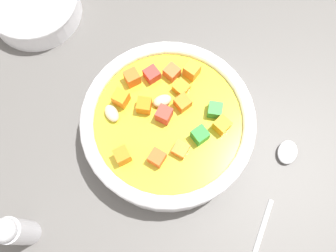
{
  "coord_description": "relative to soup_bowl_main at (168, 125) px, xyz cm",
  "views": [
    {
      "loc": [
        -9.35,
        10.58,
        45.62
      ],
      "look_at": [
        0.0,
        0.0,
        2.51
      ],
      "focal_mm": 40.22,
      "sensor_mm": 36.0,
      "label": 1
    }
  ],
  "objects": [
    {
      "name": "pepper_shaker",
      "position": [
        3.93,
        19.98,
        1.21
      ],
      "size": [
        2.78,
        2.78,
        8.37
      ],
      "color": "silver",
      "rests_on": "ground_plane"
    },
    {
      "name": "soup_bowl_main",
      "position": [
        0.0,
        0.0,
        0.0
      ],
      "size": [
        20.42,
        20.42,
        6.47
      ],
      "color": "white",
      "rests_on": "ground_plane"
    },
    {
      "name": "ground_plane",
      "position": [
        -0.03,
        0.02,
        -3.96
      ],
      "size": [
        140.0,
        140.0,
        2.0
      ],
      "primitive_type": "cube",
      "color": "#565451"
    },
    {
      "name": "spoon",
      "position": [
        -14.39,
        -3.49,
        -2.5
      ],
      "size": [
        7.98,
        19.17,
        1.07
      ],
      "rotation": [
        0.0,
        0.0,
        5.05
      ],
      "color": "silver",
      "rests_on": "ground_plane"
    },
    {
      "name": "side_bowl_small",
      "position": [
        25.49,
        -1.02,
        -1.04
      ],
      "size": [
        12.63,
        12.63,
        3.7
      ],
      "color": "white",
      "rests_on": "ground_plane"
    }
  ]
}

